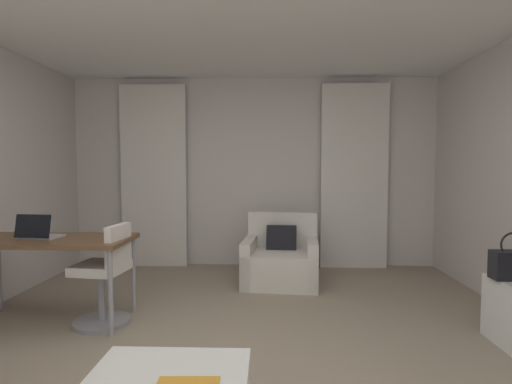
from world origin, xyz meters
The scene contains 9 objects.
ground_plane centered at (0.00, 0.00, 0.00)m, with size 12.00×12.00×0.00m, color gray.
wall_window centered at (0.00, 3.03, 1.30)m, with size 5.12×0.06×2.60m.
curtain_left_panel centered at (-1.38, 2.90, 1.25)m, with size 0.90×0.06×2.50m.
curtain_right_panel centered at (1.38, 2.90, 1.25)m, with size 0.90×0.06×2.50m.
armchair centered at (0.36, 2.15, 0.27)m, with size 0.93×0.89×0.81m.
desk centered at (-1.71, 0.86, 0.69)m, with size 1.40×0.64×0.75m.
desk_chair centered at (-1.21, 0.83, 0.39)m, with size 0.48×0.48×0.88m.
laptop centered at (-1.79, 0.85, 0.80)m, with size 0.34×0.28×0.22m.
handbag_primary centered at (2.09, 0.56, 0.63)m, with size 0.30×0.14×0.37m.
Camera 1 is at (0.21, -2.49, 1.36)m, focal length 27.64 mm.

